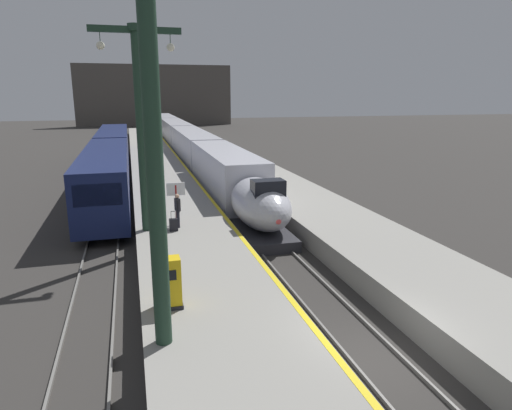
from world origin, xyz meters
The scene contains 17 objects.
ground_plane centered at (0.00, 0.00, 0.00)m, with size 260.00×260.00×0.00m, color #33302D.
platform_left centered at (-4.05, 24.75, 0.53)m, with size 4.80×110.00×1.05m, color gray.
platform_right centered at (4.05, 24.75, 0.53)m, with size 4.80×110.00×1.05m, color gray.
platform_left_safety_stripe centered at (-1.77, 24.75, 1.05)m, with size 0.20×107.80×0.01m, color yellow.
rail_main_left centered at (-0.75, 27.50, 0.06)m, with size 0.08×110.00×0.12m, color slate.
rail_main_right centered at (0.75, 27.50, 0.06)m, with size 0.08×110.00×0.12m, color slate.
rail_secondary_left centered at (-8.85, 27.50, 0.06)m, with size 0.08×110.00×0.12m, color slate.
rail_secondary_right centered at (-7.35, 27.50, 0.06)m, with size 0.08×110.00×0.12m, color slate.
highspeed_train_main centered at (0.00, 45.67, 1.97)m, with size 2.92×75.02×3.60m.
regional_train_adjacent centered at (-8.10, 30.31, 2.13)m, with size 2.85×36.60×3.80m.
station_column_near centered at (-5.90, 0.83, 6.88)m, with size 4.00×0.68×9.77m.
station_column_mid centered at (-5.90, 11.46, 6.69)m, with size 4.00×0.68×9.40m.
passenger_near_edge centered at (-4.39, 11.46, 2.04)m, with size 0.27×0.56×1.69m.
rolling_suitcase centered at (-4.67, 10.90, 1.35)m, with size 0.40×0.22×0.98m.
ticket_machine_yellow centered at (-5.55, 2.86, 1.79)m, with size 0.76×0.62×1.60m.
departure_info_board centered at (-4.39, 12.09, 2.56)m, with size 0.90×0.10×2.12m.
terminus_back_wall centered at (0.00, 102.00, 7.00)m, with size 36.00×2.00×14.00m, color #4C4742.
Camera 1 is at (-6.44, -10.29, 7.49)m, focal length 31.83 mm.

